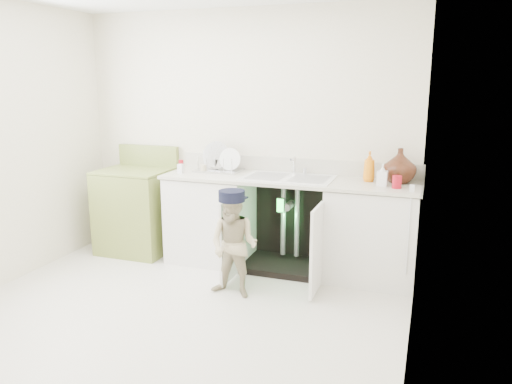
{
  "coord_description": "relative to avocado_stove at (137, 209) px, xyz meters",
  "views": [
    {
      "loc": [
        1.8,
        -3.26,
        1.81
      ],
      "look_at": [
        0.41,
        0.7,
        0.86
      ],
      "focal_mm": 35.0,
      "sensor_mm": 36.0,
      "label": 1
    }
  ],
  "objects": [
    {
      "name": "ground",
      "position": [
        1.11,
        -1.18,
        -0.46
      ],
      "size": [
        3.5,
        3.5,
        0.0
      ],
      "primitive_type": "plane",
      "color": "beige",
      "rests_on": "ground"
    },
    {
      "name": "room_shell",
      "position": [
        1.11,
        -1.18,
        0.79
      ],
      "size": [
        6.0,
        5.5,
        1.26
      ],
      "color": "#EDE4CB",
      "rests_on": "ground"
    },
    {
      "name": "counter_run",
      "position": [
        1.69,
        0.03,
        0.01
      ],
      "size": [
        2.44,
        1.02,
        1.21
      ],
      "color": "white",
      "rests_on": "ground"
    },
    {
      "name": "avocado_stove",
      "position": [
        0.0,
        0.0,
        0.0
      ],
      "size": [
        0.71,
        0.65,
        1.11
      ],
      "color": "olive",
      "rests_on": "ground"
    },
    {
      "name": "repair_worker",
      "position": [
        1.41,
        -0.74,
        0.01
      ],
      "size": [
        0.55,
        0.61,
        0.92
      ],
      "rotation": [
        0.0,
        0.0,
        -0.09
      ],
      "color": "beige",
      "rests_on": "ground"
    }
  ]
}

